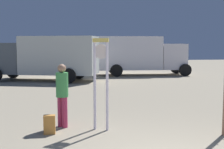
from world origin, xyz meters
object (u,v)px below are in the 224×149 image
at_px(backpack, 50,125).
at_px(person_near_clock, 62,92).
at_px(standing_clock, 101,75).
at_px(box_truck_far, 138,54).
at_px(box_truck_near, 49,56).

bearing_deg(backpack, person_near_clock, 62.32).
height_order(person_near_clock, backpack, person_near_clock).
relative_size(standing_clock, backpack, 5.00).
bearing_deg(box_truck_far, box_truck_near, -157.18).
bearing_deg(standing_clock, box_truck_far, 72.98).
distance_m(standing_clock, backpack, 1.78).
bearing_deg(person_near_clock, box_truck_far, 68.70).
bearing_deg(backpack, box_truck_far, 68.43).
bearing_deg(box_truck_near, box_truck_far, 22.82).
bearing_deg(standing_clock, person_near_clock, 157.97).
xyz_separation_m(person_near_clock, box_truck_far, (5.25, 13.47, 0.65)).
xyz_separation_m(standing_clock, backpack, (-1.31, -0.17, -1.20)).
bearing_deg(person_near_clock, standing_clock, -22.03).
bearing_deg(box_truck_near, standing_clock, -78.93).
distance_m(person_near_clock, box_truck_far, 14.47).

